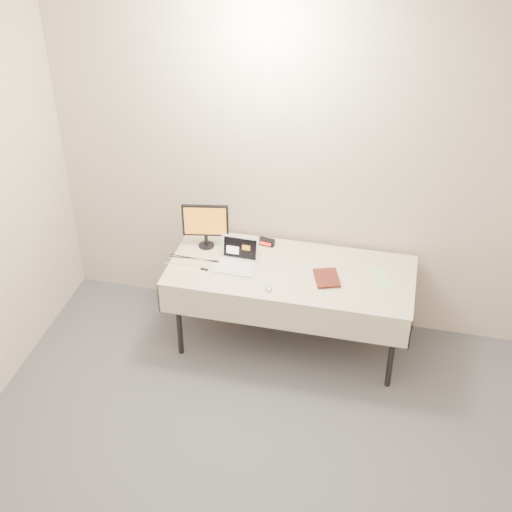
% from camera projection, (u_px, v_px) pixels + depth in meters
% --- Properties ---
extents(back_wall, '(4.00, 0.10, 2.70)m').
position_uv_depth(back_wall, '(304.00, 171.00, 5.41)').
color(back_wall, beige).
rests_on(back_wall, ground).
extents(table, '(1.86, 0.81, 0.74)m').
position_uv_depth(table, '(291.00, 276.00, 5.43)').
color(table, black).
rests_on(table, ground).
extents(laptop, '(0.30, 0.25, 0.20)m').
position_uv_depth(laptop, '(238.00, 259.00, 5.42)').
color(laptop, white).
rests_on(laptop, table).
extents(monitor, '(0.36, 0.15, 0.37)m').
position_uv_depth(monitor, '(205.00, 222.00, 5.54)').
color(monitor, black).
rests_on(monitor, table).
extents(book, '(0.17, 0.08, 0.24)m').
position_uv_depth(book, '(316.00, 267.00, 5.22)').
color(book, maroon).
rests_on(book, table).
extents(alarm_clock, '(0.13, 0.07, 0.05)m').
position_uv_depth(alarm_clock, '(267.00, 242.00, 5.66)').
color(alarm_clock, black).
rests_on(alarm_clock, table).
extents(clicker, '(0.07, 0.11, 0.02)m').
position_uv_depth(clicker, '(269.00, 287.00, 5.19)').
color(clicker, '#B9B9BB').
rests_on(clicker, table).
extents(paper_form, '(0.20, 0.28, 0.00)m').
position_uv_depth(paper_form, '(381.00, 277.00, 5.31)').
color(paper_form, '#BADCAF').
rests_on(paper_form, table).
extents(usb_dongle, '(0.06, 0.03, 0.01)m').
position_uv_depth(usb_dongle, '(204.00, 269.00, 5.39)').
color(usb_dongle, black).
rests_on(usb_dongle, table).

